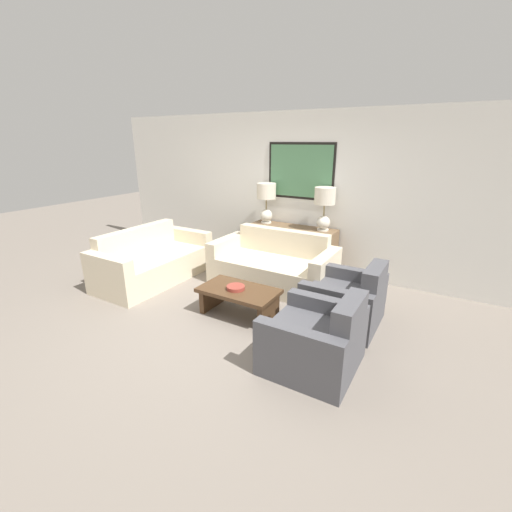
{
  "coord_description": "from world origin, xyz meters",
  "views": [
    {
      "loc": [
        2.34,
        -3.0,
        2.19
      ],
      "look_at": [
        0.03,
        0.9,
        0.65
      ],
      "focal_mm": 24.0,
      "sensor_mm": 36.0,
      "label": 1
    }
  ],
  "objects_px": {
    "console_table": "(292,249)",
    "decorative_bowl": "(236,288)",
    "coffee_table": "(239,296)",
    "armchair_near_back_wall": "(346,302)",
    "couch_by_side": "(153,262)",
    "table_lamp_right": "(324,203)",
    "armchair_near_camera": "(316,341)",
    "table_lamp_left": "(266,198)",
    "couch_by_back_wall": "(273,267)"
  },
  "relations": [
    {
      "from": "decorative_bowl",
      "to": "couch_by_back_wall",
      "type": "bearing_deg",
      "value": 93.01
    },
    {
      "from": "couch_by_back_wall",
      "to": "decorative_bowl",
      "type": "relative_size",
      "value": 8.08
    },
    {
      "from": "decorative_bowl",
      "to": "armchair_near_back_wall",
      "type": "relative_size",
      "value": 0.27
    },
    {
      "from": "coffee_table",
      "to": "armchair_near_camera",
      "type": "height_order",
      "value": "armchair_near_camera"
    },
    {
      "from": "table_lamp_right",
      "to": "decorative_bowl",
      "type": "xyz_separation_m",
      "value": [
        -0.47,
        -1.86,
        -0.85
      ]
    },
    {
      "from": "decorative_bowl",
      "to": "armchair_near_camera",
      "type": "bearing_deg",
      "value": -20.68
    },
    {
      "from": "decorative_bowl",
      "to": "armchair_near_camera",
      "type": "relative_size",
      "value": 0.27
    },
    {
      "from": "table_lamp_left",
      "to": "coffee_table",
      "type": "relative_size",
      "value": 0.68
    },
    {
      "from": "couch_by_side",
      "to": "armchair_near_back_wall",
      "type": "relative_size",
      "value": 2.15
    },
    {
      "from": "couch_by_back_wall",
      "to": "armchair_near_camera",
      "type": "relative_size",
      "value": 2.15
    },
    {
      "from": "console_table",
      "to": "couch_by_back_wall",
      "type": "height_order",
      "value": "couch_by_back_wall"
    },
    {
      "from": "console_table",
      "to": "couch_by_side",
      "type": "xyz_separation_m",
      "value": [
        -1.81,
        -1.52,
        -0.11
      ]
    },
    {
      "from": "couch_by_side",
      "to": "decorative_bowl",
      "type": "height_order",
      "value": "couch_by_side"
    },
    {
      "from": "decorative_bowl",
      "to": "table_lamp_left",
      "type": "bearing_deg",
      "value": 107.55
    },
    {
      "from": "console_table",
      "to": "couch_by_side",
      "type": "height_order",
      "value": "couch_by_side"
    },
    {
      "from": "couch_by_back_wall",
      "to": "armchair_near_camera",
      "type": "distance_m",
      "value": 2.12
    },
    {
      "from": "couch_by_back_wall",
      "to": "armchair_near_back_wall",
      "type": "distance_m",
      "value": 1.48
    },
    {
      "from": "table_lamp_left",
      "to": "couch_by_side",
      "type": "xyz_separation_m",
      "value": [
        -1.28,
        -1.52,
        -0.95
      ]
    },
    {
      "from": "couch_by_side",
      "to": "decorative_bowl",
      "type": "xyz_separation_m",
      "value": [
        1.87,
        -0.34,
        0.1
      ]
    },
    {
      "from": "console_table",
      "to": "couch_by_back_wall",
      "type": "relative_size",
      "value": 0.79
    },
    {
      "from": "table_lamp_right",
      "to": "couch_by_back_wall",
      "type": "xyz_separation_m",
      "value": [
        -0.53,
        -0.7,
        -0.95
      ]
    },
    {
      "from": "table_lamp_right",
      "to": "console_table",
      "type": "bearing_deg",
      "value": 180.0
    },
    {
      "from": "armchair_near_back_wall",
      "to": "table_lamp_left",
      "type": "bearing_deg",
      "value": 144.81
    },
    {
      "from": "decorative_bowl",
      "to": "armchair_near_camera",
      "type": "xyz_separation_m",
      "value": [
        1.28,
        -0.48,
        -0.11
      ]
    },
    {
      "from": "table_lamp_left",
      "to": "couch_by_back_wall",
      "type": "xyz_separation_m",
      "value": [
        0.53,
        -0.7,
        -0.95
      ]
    },
    {
      "from": "console_table",
      "to": "table_lamp_right",
      "type": "height_order",
      "value": "table_lamp_right"
    },
    {
      "from": "table_lamp_right",
      "to": "armchair_near_camera",
      "type": "height_order",
      "value": "table_lamp_right"
    },
    {
      "from": "console_table",
      "to": "armchair_near_back_wall",
      "type": "xyz_separation_m",
      "value": [
        1.34,
        -1.32,
        -0.11
      ]
    },
    {
      "from": "console_table",
      "to": "decorative_bowl",
      "type": "bearing_deg",
      "value": -88.12
    },
    {
      "from": "table_lamp_right",
      "to": "armchair_near_back_wall",
      "type": "distance_m",
      "value": 1.82
    },
    {
      "from": "console_table",
      "to": "armchair_near_back_wall",
      "type": "relative_size",
      "value": 1.69
    },
    {
      "from": "table_lamp_right",
      "to": "couch_by_side",
      "type": "bearing_deg",
      "value": -147.01
    },
    {
      "from": "console_table",
      "to": "decorative_bowl",
      "type": "xyz_separation_m",
      "value": [
        0.06,
        -1.86,
        -0.01
      ]
    },
    {
      "from": "table_lamp_left",
      "to": "couch_by_back_wall",
      "type": "height_order",
      "value": "table_lamp_left"
    },
    {
      "from": "table_lamp_left",
      "to": "decorative_bowl",
      "type": "bearing_deg",
      "value": -72.45
    },
    {
      "from": "coffee_table",
      "to": "decorative_bowl",
      "type": "distance_m",
      "value": 0.13
    },
    {
      "from": "couch_by_side",
      "to": "decorative_bowl",
      "type": "relative_size",
      "value": 8.08
    },
    {
      "from": "table_lamp_left",
      "to": "decorative_bowl",
      "type": "relative_size",
      "value": 2.94
    },
    {
      "from": "armchair_near_back_wall",
      "to": "armchair_near_camera",
      "type": "bearing_deg",
      "value": -90.0
    },
    {
      "from": "table_lamp_right",
      "to": "armchair_near_back_wall",
      "type": "bearing_deg",
      "value": -58.21
    },
    {
      "from": "decorative_bowl",
      "to": "coffee_table",
      "type": "bearing_deg",
      "value": 43.99
    },
    {
      "from": "console_table",
      "to": "table_lamp_left",
      "type": "distance_m",
      "value": 0.99
    },
    {
      "from": "console_table",
      "to": "coffee_table",
      "type": "xyz_separation_m",
      "value": [
        0.09,
        -1.83,
        -0.13
      ]
    },
    {
      "from": "console_table",
      "to": "armchair_near_camera",
      "type": "relative_size",
      "value": 1.69
    },
    {
      "from": "coffee_table",
      "to": "armchair_near_back_wall",
      "type": "xyz_separation_m",
      "value": [
        1.26,
        0.51,
        0.02
      ]
    },
    {
      "from": "couch_by_back_wall",
      "to": "couch_by_side",
      "type": "bearing_deg",
      "value": -155.67
    },
    {
      "from": "couch_by_side",
      "to": "coffee_table",
      "type": "relative_size",
      "value": 1.88
    },
    {
      "from": "console_table",
      "to": "armchair_near_back_wall",
      "type": "height_order",
      "value": "armchair_near_back_wall"
    },
    {
      "from": "table_lamp_left",
      "to": "armchair_near_back_wall",
      "type": "distance_m",
      "value": 2.48
    },
    {
      "from": "couch_by_side",
      "to": "armchair_near_back_wall",
      "type": "xyz_separation_m",
      "value": [
        3.15,
        0.2,
        -0.0
      ]
    }
  ]
}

